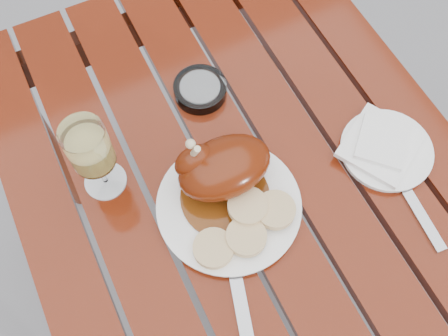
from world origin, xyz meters
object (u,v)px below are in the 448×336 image
Objects in this scene: wine_glass at (95,159)px; ashtray at (200,89)px; table at (253,265)px; dinner_plate at (229,206)px; side_plate at (386,150)px.

wine_glass is 0.26m from ashtray.
table is 4.75× the size of dinner_plate.
ashtray is at bearing 22.73° from wine_glass.
side_plate is 1.64× the size of ashtray.
wine_glass is (-0.18, 0.14, 0.08)m from dinner_plate.
ashtray is (0.00, 0.27, 0.39)m from table.
dinner_plate is 0.24m from wine_glass.
wine_glass is 1.04× the size of side_plate.
ashtray is (0.23, 0.10, -0.08)m from wine_glass.
dinner_plate reaches higher than side_plate.
table is 0.46m from side_plate.
dinner_plate is 1.42× the size of wine_glass.
dinner_plate is 1.49× the size of side_plate.
ashtray is at bearing 133.12° from side_plate.
wine_glass is at bearing 160.50° from side_plate.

